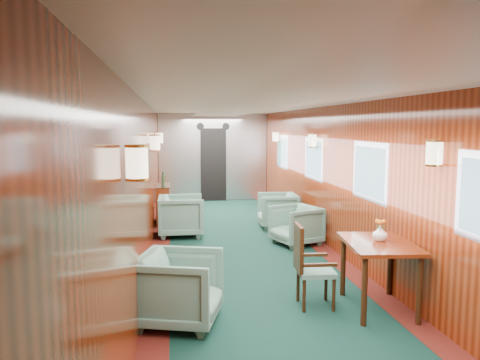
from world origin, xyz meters
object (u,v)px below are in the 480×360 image
at_px(dining_table, 379,253).
at_px(credenza, 163,204).
at_px(armchair_left_far, 181,216).
at_px(armchair_right_far, 278,210).
at_px(armchair_right_near, 296,225).
at_px(side_chair, 308,262).
at_px(armchair_left_near, 180,288).

distance_m(dining_table, credenza, 5.68).
relative_size(credenza, armchair_left_far, 1.30).
bearing_deg(dining_table, armchair_right_far, 98.83).
relative_size(dining_table, armchair_right_near, 1.49).
relative_size(side_chair, armchair_left_near, 1.15).
xyz_separation_m(dining_table, side_chair, (-0.76, 0.19, -0.13)).
height_order(side_chair, credenza, credenza).
distance_m(armchair_left_near, armchair_right_near, 3.66).
height_order(dining_table, armchair_right_far, dining_table).
height_order(armchair_left_near, armchair_right_far, armchair_left_near).
bearing_deg(side_chair, armchair_right_near, 81.53).
bearing_deg(armchair_right_far, armchair_left_near, -20.81).
bearing_deg(credenza, dining_table, -64.13).
distance_m(armchair_left_near, armchair_left_far, 3.97).
relative_size(credenza, armchair_right_near, 1.47).
bearing_deg(dining_table, side_chair, 173.03).
bearing_deg(credenza, side_chair, -70.81).
xyz_separation_m(side_chair, credenza, (-1.71, 4.92, -0.09)).
height_order(side_chair, armchair_left_far, side_chair).
xyz_separation_m(side_chair, armchair_left_far, (-1.35, 3.71, -0.13)).
bearing_deg(armchair_right_near, dining_table, -16.43).
distance_m(credenza, armchair_left_far, 1.25).
bearing_deg(side_chair, dining_table, -9.81).
distance_m(side_chair, armchair_left_far, 3.95).
distance_m(dining_table, armchair_right_far, 4.39).
xyz_separation_m(armchair_left_near, armchair_right_far, (2.07, 4.44, -0.03)).
bearing_deg(armchair_left_near, credenza, 19.13).
relative_size(dining_table, armchair_right_far, 1.44).
xyz_separation_m(armchair_left_far, armchair_right_near, (1.96, -0.94, -0.04)).
bearing_deg(side_chair, armchair_right_far, 85.68).
bearing_deg(dining_table, credenza, 122.70).
distance_m(dining_table, armchair_left_far, 4.45).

